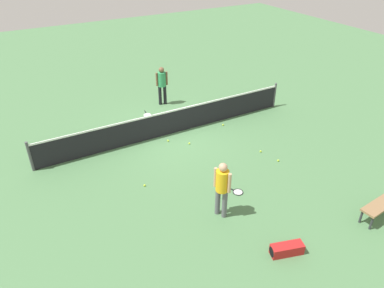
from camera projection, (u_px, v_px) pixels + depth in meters
The scene contains 14 objects.
ground_plane at pixel (172, 133), 13.79m from camera, with size 40.00×40.00×0.00m, color #4C7A4C.
court_net at pixel (171, 122), 13.53m from camera, with size 10.09×0.09×1.07m.
player_near_side at pixel (222, 185), 9.40m from camera, with size 0.45×0.51×1.70m.
player_far_side at pixel (162, 83), 15.54m from camera, with size 0.53×0.41×1.70m.
tennis_racket_near_player at pixel (237, 192), 10.75m from camera, with size 0.42×0.60×0.03m.
tennis_racket_far_player at pixel (147, 115), 15.13m from camera, with size 0.35×0.60×0.03m.
tennis_ball_near_player at pixel (168, 141), 13.25m from camera, with size 0.07×0.07×0.07m, color #C6E033.
tennis_ball_by_net at pixel (145, 185), 10.98m from camera, with size 0.07×0.07×0.07m, color #C6E033.
tennis_ball_midcourt at pixel (223, 125), 14.31m from camera, with size 0.07×0.07×0.07m, color #C6E033.
tennis_ball_baseline at pixel (278, 161), 12.13m from camera, with size 0.07×0.07×0.07m, color #C6E033.
tennis_ball_stray_left at pixel (261, 151), 12.63m from camera, with size 0.07×0.07×0.07m, color #C6E033.
tennis_ball_stray_right at pixel (189, 143), 13.09m from camera, with size 0.07×0.07×0.07m, color #C6E033.
courtside_bench at pixel (383, 204), 9.67m from camera, with size 1.53×0.54×0.48m.
equipment_bag at pixel (286, 249), 8.67m from camera, with size 0.85×0.49×0.28m.
Camera 1 is at (-5.14, -10.86, 6.82)m, focal length 33.68 mm.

